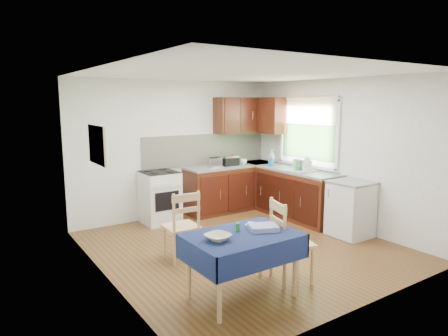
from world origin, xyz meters
TOP-DOWN VIEW (x-y plane):
  - floor at (0.00, 0.00)m, footprint 4.20×4.20m
  - ceiling at (0.00, 0.00)m, footprint 4.00×4.20m
  - wall_back at (0.00, 2.10)m, footprint 4.00×0.02m
  - wall_front at (0.00, -2.10)m, footprint 4.00×0.02m
  - wall_left at (-2.00, 0.00)m, footprint 0.02×4.20m
  - wall_right at (2.00, 0.00)m, footprint 0.02×4.20m
  - base_cabinets at (1.36, 1.26)m, footprint 1.90×2.30m
  - worktop_back at (1.05, 1.80)m, footprint 1.90×0.60m
  - worktop_right at (1.70, 0.65)m, footprint 0.60×1.70m
  - worktop_corner at (1.70, 1.80)m, footprint 0.60×0.60m
  - splashback at (0.65, 2.08)m, footprint 2.70×0.02m
  - upper_cabinets at (1.52, 1.80)m, footprint 1.20×0.85m
  - stove at (-0.50, 1.80)m, footprint 0.60×0.61m
  - window at (1.97, 0.70)m, footprint 0.04×1.48m
  - fridge at (1.70, -0.55)m, footprint 0.58×0.60m
  - corkboard at (-1.97, 0.30)m, footprint 0.04×0.62m
  - dining_table at (-0.92, -1.23)m, footprint 1.19×0.80m
  - chair_far at (-0.99, 0.02)m, footprint 0.46×0.46m
  - chair_near at (-0.25, -1.21)m, footprint 0.54×0.54m
  - toaster at (0.61, 1.74)m, footprint 0.25×0.16m
  - sandwich_press at (0.96, 1.78)m, footprint 0.32×0.28m
  - sauce_bottle at (1.03, 1.74)m, footprint 0.05×0.05m
  - yellow_packet at (0.85, 1.94)m, footprint 0.16×0.13m
  - dish_rack at (1.65, 0.50)m, footprint 0.45×0.34m
  - kettle at (1.65, 0.38)m, footprint 0.17×0.17m
  - cup at (1.27, 1.72)m, footprint 0.14×0.14m
  - soap_bottle_a at (1.64, 1.31)m, footprint 0.17×0.17m
  - soap_bottle_b at (1.59, 1.26)m, footprint 0.09×0.09m
  - soap_bottle_c at (1.65, 0.58)m, footprint 0.15×0.15m
  - plate_bowl at (-1.24, -1.24)m, footprint 0.30×0.30m
  - book at (-0.67, -1.11)m, footprint 0.24×0.25m
  - spice_jar at (-0.91, -1.13)m, footprint 0.05×0.05m
  - tea_towel at (-0.65, -1.24)m, footprint 0.38×0.34m

SIDE VIEW (x-z plane):
  - floor at x=0.00m, z-range 0.00..0.00m
  - base_cabinets at x=1.36m, z-range 0.00..0.86m
  - fridge at x=1.70m, z-range 0.00..0.88m
  - stove at x=-0.50m, z-range 0.00..0.92m
  - chair_far at x=-0.99m, z-range 0.03..1.00m
  - chair_near at x=-0.25m, z-range 0.03..1.02m
  - dining_table at x=-0.92m, z-range 0.25..0.97m
  - book at x=-0.67m, z-range 0.72..0.73m
  - tea_towel at x=-0.65m, z-range 0.72..0.77m
  - plate_bowl at x=-1.24m, z-range 0.72..0.78m
  - spice_jar at x=-0.91m, z-range 0.72..0.81m
  - worktop_back at x=1.05m, z-range 0.86..0.90m
  - worktop_right at x=1.70m, z-range 0.86..0.90m
  - worktop_corner at x=1.70m, z-range 0.86..0.90m
  - dish_rack at x=1.65m, z-range 0.82..1.03m
  - cup at x=1.27m, z-range 0.90..1.01m
  - toaster at x=0.61m, z-range 0.89..1.09m
  - yellow_packet at x=0.85m, z-range 0.90..1.08m
  - soap_bottle_c at x=1.65m, z-range 0.90..1.08m
  - sandwich_press at x=0.96m, z-range 0.90..1.09m
  - soap_bottle_b at x=1.59m, z-range 0.90..1.09m
  - sauce_bottle at x=1.03m, z-range 0.90..1.12m
  - kettle at x=1.65m, z-range 0.88..1.16m
  - soap_bottle_a at x=1.64m, z-range 0.90..1.21m
  - splashback at x=0.65m, z-range 0.90..1.50m
  - wall_back at x=0.00m, z-range 0.00..2.50m
  - wall_front at x=0.00m, z-range 0.00..2.50m
  - wall_left at x=-2.00m, z-range 0.00..2.50m
  - wall_right at x=2.00m, z-range 0.00..2.50m
  - corkboard at x=-1.97m, z-range 1.36..1.83m
  - window at x=1.97m, z-range 1.02..2.28m
  - upper_cabinets at x=1.52m, z-range 1.50..2.20m
  - ceiling at x=0.00m, z-range 2.49..2.51m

